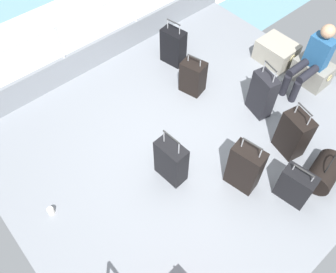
{
  "coord_description": "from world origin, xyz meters",
  "views": [
    {
      "loc": [
        1.99,
        -2.21,
        4.05
      ],
      "look_at": [
        -0.12,
        -0.38,
        0.25
      ],
      "focal_mm": 37.79,
      "sensor_mm": 36.0,
      "label": 1
    }
  ],
  "objects_px": {
    "suitcase_3": "(171,161)",
    "suitcase_7": "(262,94)",
    "suitcase_6": "(193,77)",
    "cargo_crate_1": "(312,72)",
    "suitcase_4": "(173,47)",
    "duffel_bag": "(324,172)",
    "suitcase_0": "(245,168)",
    "cargo_crate_0": "(276,52)",
    "passenger_seated": "(313,58)",
    "suitcase_1": "(295,186)",
    "paper_cup": "(51,211)",
    "suitcase_2": "(293,134)"
  },
  "relations": [
    {
      "from": "cargo_crate_0",
      "to": "passenger_seated",
      "type": "xyz_separation_m",
      "value": [
        0.67,
        -0.14,
        0.38
      ]
    },
    {
      "from": "paper_cup",
      "to": "suitcase_1",
      "type": "bearing_deg",
      "value": 53.51
    },
    {
      "from": "suitcase_4",
      "to": "paper_cup",
      "type": "xyz_separation_m",
      "value": [
        1.09,
        -2.94,
        -0.26
      ]
    },
    {
      "from": "duffel_bag",
      "to": "paper_cup",
      "type": "relative_size",
      "value": 5.76
    },
    {
      "from": "cargo_crate_0",
      "to": "suitcase_3",
      "type": "bearing_deg",
      "value": -79.17
    },
    {
      "from": "cargo_crate_1",
      "to": "duffel_bag",
      "type": "xyz_separation_m",
      "value": [
        1.19,
        -1.4,
        -0.01
      ]
    },
    {
      "from": "passenger_seated",
      "to": "suitcase_4",
      "type": "relative_size",
      "value": 1.38
    },
    {
      "from": "cargo_crate_1",
      "to": "suitcase_1",
      "type": "distance_m",
      "value": 2.18
    },
    {
      "from": "cargo_crate_1",
      "to": "paper_cup",
      "type": "relative_size",
      "value": 6.01
    },
    {
      "from": "suitcase_6",
      "to": "suitcase_7",
      "type": "bearing_deg",
      "value": 24.73
    },
    {
      "from": "suitcase_1",
      "to": "suitcase_4",
      "type": "xyz_separation_m",
      "value": [
        -2.86,
        0.55,
        0.05
      ]
    },
    {
      "from": "cargo_crate_0",
      "to": "suitcase_6",
      "type": "bearing_deg",
      "value": -105.22
    },
    {
      "from": "passenger_seated",
      "to": "suitcase_1",
      "type": "xyz_separation_m",
      "value": [
        1.09,
        -1.71,
        -0.3
      ]
    },
    {
      "from": "cargo_crate_1",
      "to": "suitcase_3",
      "type": "height_order",
      "value": "suitcase_3"
    },
    {
      "from": "cargo_crate_0",
      "to": "suitcase_2",
      "type": "height_order",
      "value": "suitcase_2"
    },
    {
      "from": "duffel_bag",
      "to": "suitcase_0",
      "type": "bearing_deg",
      "value": -128.34
    },
    {
      "from": "duffel_bag",
      "to": "paper_cup",
      "type": "height_order",
      "value": "duffel_bag"
    },
    {
      "from": "passenger_seated",
      "to": "suitcase_2",
      "type": "height_order",
      "value": "passenger_seated"
    },
    {
      "from": "duffel_bag",
      "to": "paper_cup",
      "type": "bearing_deg",
      "value": -123.0
    },
    {
      "from": "suitcase_0",
      "to": "suitcase_2",
      "type": "xyz_separation_m",
      "value": [
        0.07,
        0.88,
        -0.02
      ]
    },
    {
      "from": "suitcase_3",
      "to": "suitcase_7",
      "type": "xyz_separation_m",
      "value": [
        0.02,
        1.71,
        0.03
      ]
    },
    {
      "from": "cargo_crate_1",
      "to": "paper_cup",
      "type": "xyz_separation_m",
      "value": [
        -0.68,
        -4.28,
        -0.14
      ]
    },
    {
      "from": "suitcase_0",
      "to": "paper_cup",
      "type": "height_order",
      "value": "suitcase_0"
    },
    {
      "from": "suitcase_4",
      "to": "paper_cup",
      "type": "height_order",
      "value": "suitcase_4"
    },
    {
      "from": "suitcase_0",
      "to": "suitcase_1",
      "type": "xyz_separation_m",
      "value": [
        0.54,
        0.33,
        -0.1
      ]
    },
    {
      "from": "cargo_crate_0",
      "to": "cargo_crate_1",
      "type": "bearing_deg",
      "value": 3.35
    },
    {
      "from": "suitcase_3",
      "to": "paper_cup",
      "type": "bearing_deg",
      "value": -110.48
    },
    {
      "from": "suitcase_1",
      "to": "suitcase_6",
      "type": "xyz_separation_m",
      "value": [
        -2.17,
        0.34,
        0.01
      ]
    },
    {
      "from": "suitcase_3",
      "to": "suitcase_6",
      "type": "bearing_deg",
      "value": 126.62
    },
    {
      "from": "cargo_crate_0",
      "to": "suitcase_1",
      "type": "height_order",
      "value": "suitcase_1"
    },
    {
      "from": "suitcase_1",
      "to": "paper_cup",
      "type": "height_order",
      "value": "suitcase_1"
    },
    {
      "from": "passenger_seated",
      "to": "suitcase_2",
      "type": "bearing_deg",
      "value": -62.24
    },
    {
      "from": "suitcase_2",
      "to": "paper_cup",
      "type": "height_order",
      "value": "suitcase_2"
    },
    {
      "from": "cargo_crate_0",
      "to": "paper_cup",
      "type": "xyz_separation_m",
      "value": [
        -0.02,
        -4.25,
        -0.13
      ]
    },
    {
      "from": "suitcase_0",
      "to": "suitcase_7",
      "type": "relative_size",
      "value": 0.98
    },
    {
      "from": "suitcase_0",
      "to": "suitcase_4",
      "type": "xyz_separation_m",
      "value": [
        -2.31,
        0.88,
        -0.05
      ]
    },
    {
      "from": "suitcase_6",
      "to": "cargo_crate_1",
      "type": "bearing_deg",
      "value": 55.14
    },
    {
      "from": "suitcase_1",
      "to": "suitcase_4",
      "type": "bearing_deg",
      "value": 169.07
    },
    {
      "from": "suitcase_4",
      "to": "duffel_bag",
      "type": "xyz_separation_m",
      "value": [
        2.96,
        -0.06,
        -0.13
      ]
    },
    {
      "from": "suitcase_0",
      "to": "suitcase_4",
      "type": "relative_size",
      "value": 1.12
    },
    {
      "from": "suitcase_1",
      "to": "suitcase_2",
      "type": "relative_size",
      "value": 0.74
    },
    {
      "from": "suitcase_6",
      "to": "suitcase_4",
      "type": "bearing_deg",
      "value": 163.04
    },
    {
      "from": "suitcase_0",
      "to": "suitcase_7",
      "type": "height_order",
      "value": "suitcase_7"
    },
    {
      "from": "cargo_crate_0",
      "to": "passenger_seated",
      "type": "relative_size",
      "value": 0.59
    },
    {
      "from": "suitcase_6",
      "to": "cargo_crate_0",
      "type": "bearing_deg",
      "value": 74.78
    },
    {
      "from": "suitcase_1",
      "to": "suitcase_4",
      "type": "height_order",
      "value": "suitcase_4"
    },
    {
      "from": "duffel_bag",
      "to": "cargo_crate_1",
      "type": "bearing_deg",
      "value": 130.48
    },
    {
      "from": "suitcase_4",
      "to": "suitcase_7",
      "type": "xyz_separation_m",
      "value": [
        1.65,
        0.23,
        0.04
      ]
    },
    {
      "from": "suitcase_4",
      "to": "paper_cup",
      "type": "relative_size",
      "value": 7.79
    },
    {
      "from": "suitcase_2",
      "to": "suitcase_7",
      "type": "xyz_separation_m",
      "value": [
        -0.73,
        0.23,
        0.02
      ]
    }
  ]
}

